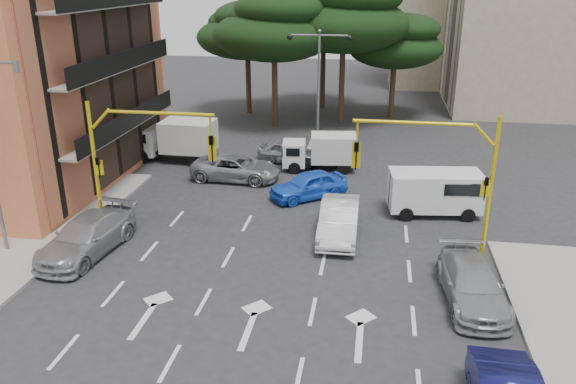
% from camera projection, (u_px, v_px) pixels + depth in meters
% --- Properties ---
extents(ground, '(120.00, 120.00, 0.00)m').
position_uv_depth(ground, '(275.00, 261.00, 23.35)').
color(ground, '#28282B').
rests_on(ground, ground).
extents(median_strip, '(1.40, 6.00, 0.15)m').
position_uv_depth(median_strip, '(317.00, 149.00, 38.04)').
color(median_strip, gray).
rests_on(median_strip, ground).
extents(apartment_beige_far, '(16.20, 12.15, 16.70)m').
position_uv_depth(apartment_beige_far, '(471.00, 3.00, 58.91)').
color(apartment_beige_far, tan).
rests_on(apartment_beige_far, ground).
extents(pine_left_near, '(9.15, 9.15, 10.23)m').
position_uv_depth(pine_left_near, '(275.00, 25.00, 41.38)').
color(pine_left_near, '#382616').
rests_on(pine_left_near, ground).
extents(pine_center, '(9.98, 9.98, 11.16)m').
position_uv_depth(pine_center, '(345.00, 15.00, 42.23)').
color(pine_center, '#382616').
rests_on(pine_center, ground).
extents(pine_left_far, '(8.32, 8.32, 9.30)m').
position_uv_depth(pine_left_far, '(248.00, 30.00, 45.75)').
color(pine_left_far, '#382616').
rests_on(pine_left_far, ground).
extents(pine_right, '(7.49, 7.49, 8.37)m').
position_uv_depth(pine_right, '(396.00, 41.00, 44.24)').
color(pine_right, '#382616').
rests_on(pine_right, ground).
extents(pine_back, '(9.15, 9.15, 10.23)m').
position_uv_depth(pine_back, '(325.00, 19.00, 47.38)').
color(pine_back, '#382616').
rests_on(pine_back, ground).
extents(signal_mast_right, '(5.79, 0.37, 6.00)m').
position_uv_depth(signal_mast_right, '(448.00, 165.00, 22.77)').
color(signal_mast_right, yellow).
rests_on(signal_mast_right, ground).
extents(signal_mast_left, '(5.79, 0.37, 6.00)m').
position_uv_depth(signal_mast_left, '(131.00, 150.00, 24.77)').
color(signal_mast_left, yellow).
rests_on(signal_mast_left, ground).
extents(street_lamp_center, '(4.16, 0.36, 7.77)m').
position_uv_depth(street_lamp_center, '(319.00, 69.00, 36.11)').
color(street_lamp_center, slate).
rests_on(street_lamp_center, median_strip).
extents(car_white_hatch, '(1.73, 4.85, 1.59)m').
position_uv_depth(car_white_hatch, '(339.00, 220.00, 25.31)').
color(car_white_hatch, silver).
rests_on(car_white_hatch, ground).
extents(car_blue_compact, '(4.40, 3.89, 1.44)m').
position_uv_depth(car_blue_compact, '(309.00, 185.00, 29.69)').
color(car_blue_compact, blue).
rests_on(car_blue_compact, ground).
extents(car_silver_wagon, '(2.86, 5.59, 1.55)m').
position_uv_depth(car_silver_wagon, '(87.00, 236.00, 23.73)').
color(car_silver_wagon, '#989A9F').
rests_on(car_silver_wagon, ground).
extents(car_silver_cross_a, '(5.21, 2.61, 1.41)m').
position_uv_depth(car_silver_cross_a, '(236.00, 168.00, 32.34)').
color(car_silver_cross_a, '#98999F').
rests_on(car_silver_cross_a, ground).
extents(car_silver_cross_b, '(4.40, 2.29, 1.43)m').
position_uv_depth(car_silver_cross_b, '(291.00, 152.00, 35.25)').
color(car_silver_cross_b, '#989BA0').
rests_on(car_silver_cross_b, ground).
extents(car_silver_parked, '(2.40, 5.07, 1.43)m').
position_uv_depth(car_silver_parked, '(472.00, 284.00, 20.21)').
color(car_silver_parked, '#929599').
rests_on(car_silver_parked, ground).
extents(van_white, '(4.64, 2.54, 2.21)m').
position_uv_depth(van_white, '(434.00, 193.00, 27.56)').
color(van_white, silver).
rests_on(van_white, ground).
extents(box_truck_a, '(5.42, 2.41, 2.64)m').
position_uv_depth(box_truck_a, '(174.00, 140.00, 35.49)').
color(box_truck_a, silver).
rests_on(box_truck_a, ground).
extents(box_truck_b, '(4.68, 2.40, 2.21)m').
position_uv_depth(box_truck_b, '(320.00, 152.00, 33.83)').
color(box_truck_b, silver).
rests_on(box_truck_b, ground).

